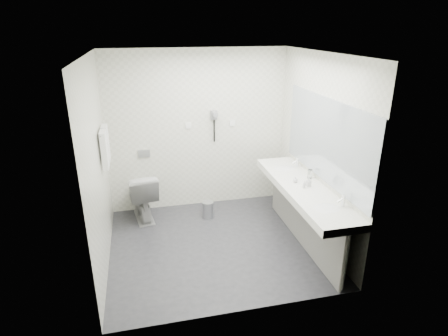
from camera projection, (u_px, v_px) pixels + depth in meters
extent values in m
plane|color=#2D2C32|center=(216.00, 244.00, 5.09)|extent=(2.80, 2.80, 0.00)
plane|color=white|center=(214.00, 54.00, 4.19)|extent=(2.80, 2.80, 0.00)
plane|color=silver|center=(198.00, 131.00, 5.82)|extent=(2.80, 0.00, 2.80)
plane|color=silver|center=(244.00, 204.00, 3.46)|extent=(2.80, 0.00, 2.80)
plane|color=silver|center=(98.00, 167.00, 4.34)|extent=(0.00, 2.60, 2.60)
plane|color=silver|center=(318.00, 150.00, 4.93)|extent=(0.00, 2.60, 2.60)
cube|color=white|center=(303.00, 189.00, 4.86)|extent=(0.55, 2.20, 0.10)
cube|color=gray|center=(302.00, 218.00, 5.01)|extent=(0.03, 2.15, 0.75)
cylinder|color=silver|center=(344.00, 262.00, 4.08)|extent=(0.06, 0.06, 0.75)
cylinder|color=silver|center=(277.00, 187.00, 5.97)|extent=(0.06, 0.06, 0.75)
cube|color=#B2BCC6|center=(326.00, 140.00, 4.68)|extent=(0.02, 2.20, 1.05)
ellipsoid|color=white|center=(327.00, 209.00, 4.25)|extent=(0.40, 0.31, 0.05)
ellipsoid|color=white|center=(284.00, 169.00, 5.43)|extent=(0.40, 0.31, 0.05)
cylinder|color=silver|center=(343.00, 200.00, 4.26)|extent=(0.04, 0.04, 0.15)
cylinder|color=silver|center=(297.00, 162.00, 5.44)|extent=(0.04, 0.04, 0.15)
imported|color=beige|center=(309.00, 182.00, 4.80)|extent=(0.06, 0.06, 0.12)
imported|color=beige|center=(295.00, 180.00, 4.92)|extent=(0.08, 0.08, 0.08)
imported|color=beige|center=(304.00, 184.00, 4.76)|extent=(0.05, 0.05, 0.10)
cylinder|color=silver|center=(310.00, 174.00, 5.06)|extent=(0.08, 0.08, 0.12)
imported|color=white|center=(142.00, 195.00, 5.66)|extent=(0.53, 0.80, 0.76)
cube|color=#B2B5BA|center=(144.00, 154.00, 5.73)|extent=(0.18, 0.02, 0.12)
cylinder|color=#B2B5BA|center=(208.00, 210.00, 5.77)|extent=(0.19, 0.19, 0.25)
cylinder|color=#B2B5BA|center=(208.00, 202.00, 5.72)|extent=(0.18, 0.18, 0.02)
cylinder|color=silver|center=(102.00, 130.00, 4.75)|extent=(0.02, 0.62, 0.02)
cube|color=white|center=(104.00, 150.00, 4.70)|extent=(0.07, 0.24, 0.48)
cube|color=white|center=(106.00, 143.00, 4.95)|extent=(0.07, 0.24, 0.48)
cube|color=gray|center=(214.00, 115.00, 5.76)|extent=(0.10, 0.04, 0.14)
cylinder|color=gray|center=(215.00, 114.00, 5.68)|extent=(0.08, 0.14, 0.08)
cylinder|color=black|center=(214.00, 131.00, 5.83)|extent=(0.02, 0.02, 0.35)
cube|color=white|center=(188.00, 126.00, 5.74)|extent=(0.09, 0.02, 0.09)
cube|color=white|center=(232.00, 123.00, 5.89)|extent=(0.09, 0.02, 0.09)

